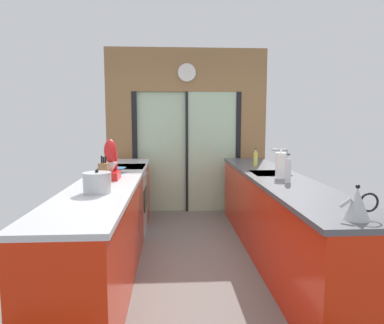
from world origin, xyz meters
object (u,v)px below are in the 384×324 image
(knife_block, at_px, (104,174))
(stock_pot, at_px, (97,183))
(soap_bottle_far, at_px, (256,158))
(oven_range, at_px, (124,200))
(stand_mixer, at_px, (111,164))
(soap_bottle_near, at_px, (288,170))
(mixing_bowl, at_px, (118,170))
(kettle, at_px, (357,204))
(paper_towel_roll, at_px, (281,166))

(knife_block, xyz_separation_m, stock_pot, (0.00, -0.32, -0.02))
(soap_bottle_far, bearing_deg, oven_range, 179.89)
(stand_mixer, distance_m, soap_bottle_near, 1.81)
(knife_block, distance_m, stock_pot, 0.32)
(soap_bottle_near, bearing_deg, knife_block, -177.67)
(stand_mixer, height_order, soap_bottle_far, stand_mixer)
(mixing_bowl, distance_m, soap_bottle_far, 1.88)
(kettle, distance_m, paper_towel_roll, 1.54)
(mixing_bowl, height_order, stand_mixer, stand_mixer)
(oven_range, height_order, kettle, kettle)
(stand_mixer, xyz_separation_m, soap_bottle_far, (1.78, 1.04, -0.06))
(paper_towel_roll, bearing_deg, oven_range, 148.17)
(oven_range, xyz_separation_m, soap_bottle_near, (1.80, -1.35, 0.59))
(stock_pot, height_order, soap_bottle_near, soap_bottle_near)
(oven_range, xyz_separation_m, kettle, (1.80, -2.66, 0.56))
(stand_mixer, height_order, soap_bottle_near, stand_mixer)
(mixing_bowl, distance_m, knife_block, 0.84)
(oven_range, bearing_deg, soap_bottle_near, -36.97)
(stand_mixer, relative_size, stock_pot, 1.76)
(mixing_bowl, xyz_separation_m, soap_bottle_far, (1.78, 0.59, 0.06))
(soap_bottle_far, relative_size, paper_towel_roll, 0.76)
(mixing_bowl, distance_m, kettle, 2.73)
(oven_range, distance_m, paper_towel_roll, 2.20)
(mixing_bowl, relative_size, kettle, 0.81)
(mixing_bowl, height_order, knife_block, knife_block)
(oven_range, xyz_separation_m, paper_towel_roll, (1.80, -1.12, 0.60))
(knife_block, height_order, kettle, knife_block)
(mixing_bowl, distance_m, soap_bottle_near, 1.94)
(paper_towel_roll, bearing_deg, kettle, -89.91)
(stock_pot, bearing_deg, mixing_bowl, 90.00)
(stock_pot, distance_m, soap_bottle_near, 1.82)
(knife_block, bearing_deg, soap_bottle_far, 38.63)
(soap_bottle_far, height_order, paper_towel_roll, paper_towel_roll)
(mixing_bowl, relative_size, stand_mixer, 0.48)
(oven_range, distance_m, soap_bottle_far, 1.88)
(kettle, bearing_deg, soap_bottle_near, 90.11)
(mixing_bowl, distance_m, paper_towel_roll, 1.86)
(kettle, distance_m, soap_bottle_far, 2.65)
(mixing_bowl, bearing_deg, stock_pot, -90.00)
(kettle, bearing_deg, stock_pot, 152.80)
(knife_block, height_order, stand_mixer, stand_mixer)
(stock_pot, relative_size, paper_towel_roll, 0.78)
(knife_block, bearing_deg, paper_towel_roll, 9.86)
(knife_block, height_order, soap_bottle_near, soap_bottle_near)
(mixing_bowl, xyz_separation_m, stock_pot, (-0.00, -1.15, 0.05))
(knife_block, bearing_deg, oven_range, 90.74)
(kettle, xyz_separation_m, paper_towel_roll, (-0.00, 1.54, 0.04))
(stand_mixer, height_order, paper_towel_roll, stand_mixer)
(knife_block, xyz_separation_m, soap_bottle_far, (1.78, 1.42, -0.01))
(stand_mixer, bearing_deg, paper_towel_roll, -2.39)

